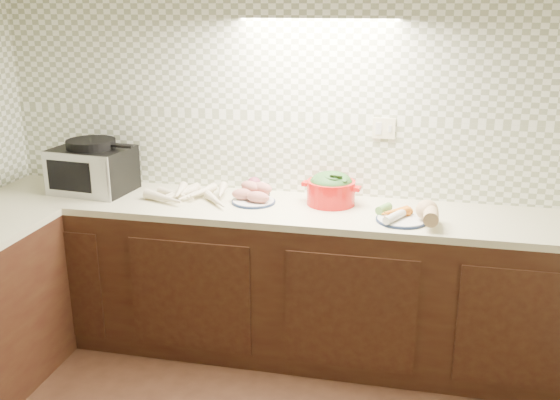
% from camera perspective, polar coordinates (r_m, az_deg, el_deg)
% --- Properties ---
extents(room, '(3.60, 3.60, 2.60)m').
position_cam_1_polar(room, '(1.98, -9.48, 6.20)').
color(room, black).
rests_on(room, ground).
extents(counter, '(3.60, 3.60, 0.90)m').
position_cam_1_polar(counter, '(3.25, -15.36, -11.77)').
color(counter, black).
rests_on(counter, ground).
extents(toaster_oven, '(0.48, 0.39, 0.32)m').
position_cam_1_polar(toaster_oven, '(3.97, -16.76, 2.87)').
color(toaster_oven, black).
rests_on(toaster_oven, counter).
extents(parsnip_pile, '(0.48, 0.32, 0.09)m').
position_cam_1_polar(parsnip_pile, '(3.77, -8.29, 0.87)').
color(parsnip_pile, beige).
rests_on(parsnip_pile, counter).
extents(sweet_potato_plate, '(0.26, 0.26, 0.12)m').
position_cam_1_polar(sweet_potato_plate, '(3.62, -2.39, 0.46)').
color(sweet_potato_plate, '#111D3A').
rests_on(sweet_potato_plate, counter).
extents(onion_bowl, '(0.16, 0.16, 0.12)m').
position_cam_1_polar(onion_bowl, '(3.73, -2.18, 0.98)').
color(onion_bowl, black).
rests_on(onion_bowl, counter).
extents(dutch_oven, '(0.35, 0.32, 0.19)m').
position_cam_1_polar(dutch_oven, '(3.58, 4.68, 1.06)').
color(dutch_oven, red).
rests_on(dutch_oven, counter).
extents(veg_plate, '(0.35, 0.27, 0.13)m').
position_cam_1_polar(veg_plate, '(3.37, 12.05, -1.23)').
color(veg_plate, '#111D3A').
rests_on(veg_plate, counter).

